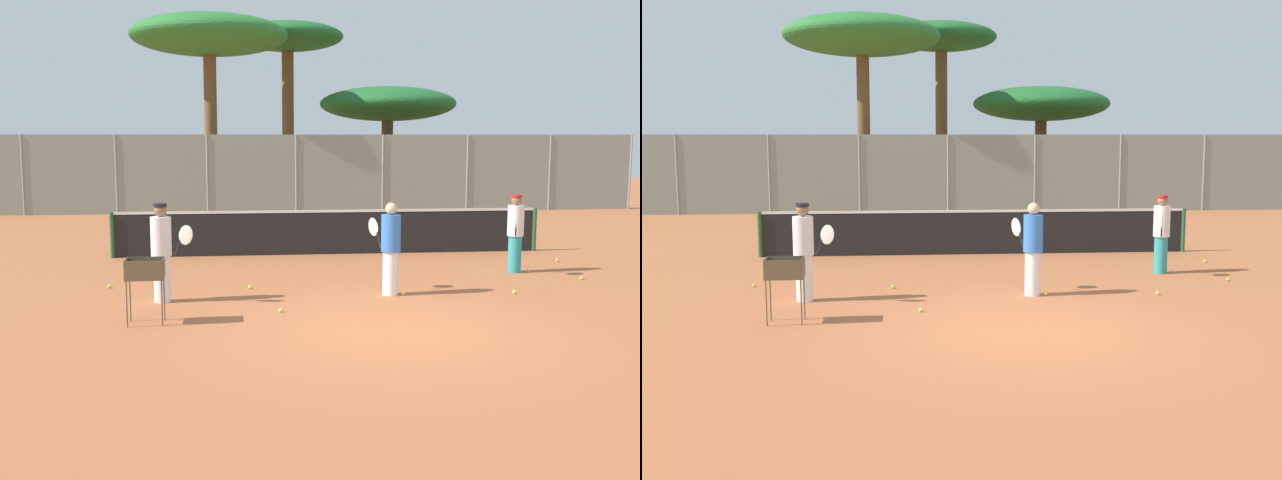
% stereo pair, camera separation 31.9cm
% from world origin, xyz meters
% --- Properties ---
extents(ground_plane, '(80.00, 80.00, 0.00)m').
position_xyz_m(ground_plane, '(0.00, 0.00, 0.00)').
color(ground_plane, '#B26038').
extents(tennis_net, '(10.30, 0.10, 1.07)m').
position_xyz_m(tennis_net, '(0.00, 7.28, 0.56)').
color(tennis_net, '#26592D').
rests_on(tennis_net, ground_plane).
extents(back_fence, '(26.35, 0.08, 2.90)m').
position_xyz_m(back_fence, '(-0.00, 17.53, 1.45)').
color(back_fence, gray).
rests_on(back_fence, ground_plane).
extents(tree_0, '(5.89, 5.89, 4.97)m').
position_xyz_m(tree_0, '(4.32, 21.94, 4.19)').
color(tree_0, brown).
rests_on(tree_0, ground_plane).
extents(tree_1, '(6.16, 6.16, 7.51)m').
position_xyz_m(tree_1, '(-3.20, 19.83, 6.65)').
color(tree_1, brown).
rests_on(tree_1, ground_plane).
extents(tree_2, '(4.88, 4.88, 7.77)m').
position_xyz_m(tree_2, '(0.08, 23.11, 6.94)').
color(tree_2, brown).
rests_on(tree_2, ground_plane).
extents(player_white_outfit, '(0.42, 0.85, 1.62)m').
position_xyz_m(player_white_outfit, '(3.52, 4.43, 0.84)').
color(player_white_outfit, teal).
rests_on(player_white_outfit, ground_plane).
extents(player_red_cap, '(0.78, 0.61, 1.68)m').
position_xyz_m(player_red_cap, '(-3.47, 2.34, 0.87)').
color(player_red_cap, white).
rests_on(player_red_cap, ground_plane).
extents(player_yellow_shirt, '(0.50, 0.83, 1.65)m').
position_xyz_m(player_yellow_shirt, '(0.49, 2.49, 0.85)').
color(player_yellow_shirt, white).
rests_on(player_yellow_shirt, ground_plane).
extents(ball_cart, '(0.56, 0.41, 0.99)m').
position_xyz_m(ball_cart, '(-3.57, 0.83, 0.75)').
color(ball_cart, brown).
rests_on(ball_cart, ground_plane).
extents(tennis_ball_0, '(0.07, 0.07, 0.07)m').
position_xyz_m(tennis_ball_0, '(0.72, 2.41, 0.03)').
color(tennis_ball_0, '#D1E54C').
rests_on(tennis_ball_0, ground_plane).
extents(tennis_ball_1, '(0.07, 0.07, 0.07)m').
position_xyz_m(tennis_ball_1, '(4.54, 3.48, 0.03)').
color(tennis_ball_1, '#D1E54C').
rests_on(tennis_ball_1, ground_plane).
extents(tennis_ball_2, '(0.07, 0.07, 0.07)m').
position_xyz_m(tennis_ball_2, '(-1.52, 1.35, 0.03)').
color(tennis_ball_2, '#D1E54C').
rests_on(tennis_ball_2, ground_plane).
extents(tennis_ball_3, '(0.07, 0.07, 0.07)m').
position_xyz_m(tennis_ball_3, '(-1.98, 3.30, 0.03)').
color(tennis_ball_3, '#D1E54C').
rests_on(tennis_ball_3, ground_plane).
extents(tennis_ball_4, '(0.07, 0.07, 0.07)m').
position_xyz_m(tennis_ball_4, '(2.73, 2.31, 0.03)').
color(tennis_ball_4, '#D1E54C').
rests_on(tennis_ball_4, ground_plane).
extents(tennis_ball_5, '(0.07, 0.07, 0.07)m').
position_xyz_m(tennis_ball_5, '(3.81, 4.40, 0.03)').
color(tennis_ball_5, '#D1E54C').
rests_on(tennis_ball_5, ground_plane).
extents(tennis_ball_6, '(0.07, 0.07, 0.07)m').
position_xyz_m(tennis_ball_6, '(4.98, 5.63, 0.03)').
color(tennis_ball_6, '#D1E54C').
rests_on(tennis_ball_6, ground_plane).
extents(tennis_ball_7, '(0.07, 0.07, 0.07)m').
position_xyz_m(tennis_ball_7, '(-4.58, 3.65, 0.03)').
color(tennis_ball_7, '#D1E54C').
rests_on(tennis_ball_7, ground_plane).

